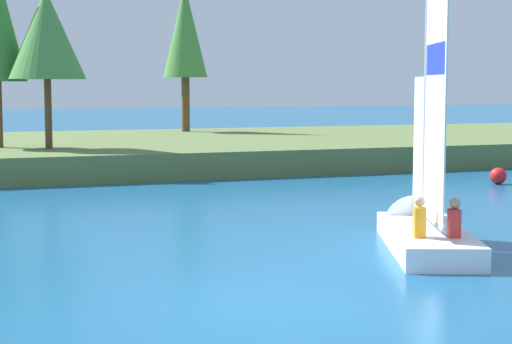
% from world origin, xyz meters
% --- Properties ---
extents(ground_plane, '(200.00, 200.00, 0.00)m').
position_xyz_m(ground_plane, '(0.00, 0.00, 0.00)').
color(ground_plane, '#195684').
extents(shore_bank, '(80.00, 14.91, 0.92)m').
position_xyz_m(shore_bank, '(0.00, 23.16, 0.46)').
color(shore_bank, '#5B703D').
rests_on(shore_bank, ground).
extents(shoreline_tree_centre, '(2.67, 2.67, 5.52)m').
position_xyz_m(shoreline_tree_centre, '(-1.15, 19.23, 4.87)').
color(shoreline_tree_centre, brown).
rests_on(shoreline_tree_centre, shore_bank).
extents(shoreline_tree_midright, '(2.09, 2.09, 6.94)m').
position_xyz_m(shoreline_tree_midright, '(6.19, 28.20, 5.61)').
color(shoreline_tree_midright, brown).
rests_on(shoreline_tree_midright, shore_bank).
extents(sailboat, '(2.96, 4.88, 6.32)m').
position_xyz_m(sailboat, '(4.42, 3.51, 0.47)').
color(sailboat, white).
rests_on(sailboat, ground).
extents(channel_buoy, '(0.53, 0.53, 0.53)m').
position_xyz_m(channel_buoy, '(11.97, 11.53, 0.27)').
color(channel_buoy, red).
rests_on(channel_buoy, ground).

